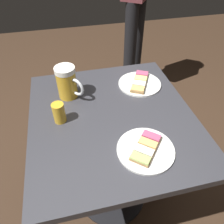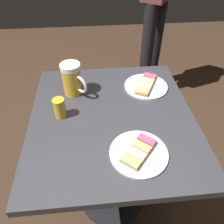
{
  "view_description": "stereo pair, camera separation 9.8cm",
  "coord_description": "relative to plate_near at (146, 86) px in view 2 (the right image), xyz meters",
  "views": [
    {
      "loc": [
        0.17,
        0.71,
        1.42
      ],
      "look_at": [
        0.0,
        0.0,
        0.75
      ],
      "focal_mm": 34.99,
      "sensor_mm": 36.0,
      "label": 1
    },
    {
      "loc": [
        0.07,
        0.72,
        1.42
      ],
      "look_at": [
        0.0,
        0.0,
        0.75
      ],
      "focal_mm": 34.99,
      "sensor_mm": 36.0,
      "label": 2
    }
  ],
  "objects": [
    {
      "name": "ground_plane",
      "position": [
        0.2,
        0.2,
        -0.74
      ],
      "size": [
        6.0,
        6.0,
        0.0
      ],
      "primitive_type": "plane",
      "color": "#382619"
    },
    {
      "name": "plate_near",
      "position": [
        0.0,
        0.0,
        0.0
      ],
      "size": [
        0.23,
        0.23,
        0.03
      ],
      "color": "white",
      "rests_on": "cafe_table"
    },
    {
      "name": "beer_glass_small",
      "position": [
        0.43,
        0.18,
        0.04
      ],
      "size": [
        0.05,
        0.05,
        0.09
      ],
      "primitive_type": "cylinder",
      "color": "gold",
      "rests_on": "cafe_table"
    },
    {
      "name": "plate_far",
      "position": [
        0.12,
        0.43,
        -0.0
      ],
      "size": [
        0.23,
        0.23,
        0.03
      ],
      "color": "white",
      "rests_on": "cafe_table"
    },
    {
      "name": "cafe_table",
      "position": [
        0.2,
        0.2,
        -0.16
      ],
      "size": [
        0.74,
        0.81,
        0.73
      ],
      "color": "black",
      "rests_on": "ground_plane"
    },
    {
      "name": "beer_mug",
      "position": [
        0.38,
        0.01,
        0.07
      ],
      "size": [
        0.12,
        0.13,
        0.16
      ],
      "color": "gold",
      "rests_on": "cafe_table"
    }
  ]
}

